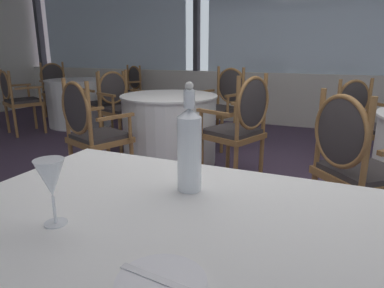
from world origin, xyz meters
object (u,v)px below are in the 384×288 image
at_px(side_plate, 161,283).
at_px(dining_chair_0_3, 360,118).
at_px(wine_glass, 51,179).
at_px(dining_chair_1_2, 241,122).
at_px(dining_chair_1_3, 225,101).
at_px(dining_chair_2_0, 108,99).
at_px(dining_chair_2_3, 17,96).
at_px(dining_chair_0_0, 353,158).
at_px(dining_chair_2_1, 129,88).
at_px(water_bottle, 189,147).
at_px(dining_chair_1_1, 90,126).
at_px(dining_chair_1_0, 119,102).
at_px(dining_chair_2_2, 56,86).

distance_m(side_plate, dining_chair_0_3, 3.33).
xyz_separation_m(wine_glass, dining_chair_1_2, (-0.08, 2.27, -0.29)).
bearing_deg(wine_glass, dining_chair_1_3, 100.17).
xyz_separation_m(dining_chair_2_0, dining_chair_2_3, (-1.26, -0.47, 0.02)).
height_order(dining_chair_0_0, dining_chair_2_3, dining_chair_0_0).
distance_m(dining_chair_1_2, dining_chair_2_1, 3.61).
relative_size(dining_chair_0_3, dining_chair_2_0, 1.01).
bearing_deg(water_bottle, dining_chair_1_2, 99.76).
relative_size(dining_chair_1_1, dining_chair_2_3, 1.04).
xyz_separation_m(dining_chair_1_0, dining_chair_1_1, (0.54, -1.23, -0.01)).
bearing_deg(dining_chair_1_1, side_plate, -116.08).
xyz_separation_m(dining_chair_0_0, dining_chair_2_3, (-4.42, 1.30, -0.01)).
bearing_deg(dining_chair_1_3, wine_glass, 31.15).
bearing_deg(dining_chair_0_3, dining_chair_1_3, -143.47).
bearing_deg(dining_chair_2_2, side_plate, -19.17).
xyz_separation_m(wine_glass, dining_chair_0_3, (0.93, 3.17, -0.34)).
relative_size(dining_chair_1_1, dining_chair_1_2, 0.96).
bearing_deg(dining_chair_1_2, dining_chair_2_1, -19.82).
relative_size(side_plate, dining_chair_0_3, 0.21).
relative_size(wine_glass, dining_chair_1_1, 0.19).
bearing_deg(dining_chair_0_0, dining_chair_2_1, 99.00).
relative_size(water_bottle, dining_chair_0_3, 0.40).
xyz_separation_m(water_bottle, dining_chair_0_0, (0.57, 1.23, -0.33)).
distance_m(dining_chair_1_1, dining_chair_2_2, 3.69).
bearing_deg(water_bottle, dining_chair_2_0, 130.81).
bearing_deg(dining_chair_1_2, water_bottle, 120.75).
distance_m(dining_chair_0_0, dining_chair_0_3, 1.57).
height_order(dining_chair_0_0, dining_chair_2_2, dining_chair_2_2).
bearing_deg(dining_chair_1_0, dining_chair_1_2, -0.00).
distance_m(side_plate, water_bottle, 0.53).
distance_m(dining_chair_1_1, dining_chair_2_0, 1.94).
xyz_separation_m(side_plate, dining_chair_2_1, (-3.20, 4.74, -0.21)).
bearing_deg(dining_chair_0_3, dining_chair_2_3, -127.83).
relative_size(wine_glass, dining_chair_0_3, 0.20).
relative_size(dining_chair_0_3, dining_chair_1_1, 0.96).
bearing_deg(side_plate, dining_chair_2_3, 142.95).
bearing_deg(dining_chair_2_3, side_plate, -102.51).
relative_size(dining_chair_1_1, dining_chair_2_1, 1.04).
relative_size(dining_chair_1_0, dining_chair_2_3, 1.02).
distance_m(dining_chair_0_3, dining_chair_2_0, 3.28).
bearing_deg(dining_chair_1_0, side_plate, -32.75).
bearing_deg(dining_chair_2_1, dining_chair_1_1, 51.78).
height_order(dining_chair_2_1, dining_chair_2_2, dining_chair_2_2).
bearing_deg(dining_chair_1_1, wine_glass, -121.72).
relative_size(water_bottle, dining_chair_0_0, 0.38).
distance_m(wine_glass, dining_chair_0_3, 3.32).
height_order(water_bottle, dining_chair_0_0, water_bottle).
height_order(water_bottle, dining_chair_1_2, water_bottle).
relative_size(water_bottle, dining_chair_2_0, 0.41).
relative_size(dining_chair_1_0, dining_chair_1_3, 0.96).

